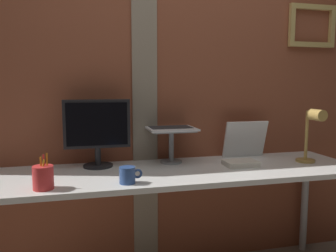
{
  "coord_description": "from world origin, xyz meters",
  "views": [
    {
      "loc": [
        -0.56,
        -1.77,
        1.25
      ],
      "look_at": [
        -0.07,
        0.21,
        1.0
      ],
      "focal_mm": 36.0,
      "sensor_mm": 36.0,
      "label": 1
    }
  ],
  "objects_px": {
    "laptop": "(168,119)",
    "coffee_mug": "(128,175)",
    "monitor": "(97,128)",
    "whiteboard_panel": "(245,139)",
    "pen_cup": "(43,177)",
    "desk_lamp": "(312,130)"
  },
  "relations": [
    {
      "from": "laptop",
      "to": "desk_lamp",
      "type": "xyz_separation_m",
      "value": [
        0.86,
        -0.32,
        -0.06
      ]
    },
    {
      "from": "monitor",
      "to": "laptop",
      "type": "height_order",
      "value": "laptop"
    },
    {
      "from": "laptop",
      "to": "coffee_mug",
      "type": "height_order",
      "value": "laptop"
    },
    {
      "from": "laptop",
      "to": "coffee_mug",
      "type": "xyz_separation_m",
      "value": [
        -0.33,
        -0.48,
        -0.23
      ]
    },
    {
      "from": "monitor",
      "to": "pen_cup",
      "type": "distance_m",
      "value": 0.51
    },
    {
      "from": "monitor",
      "to": "desk_lamp",
      "type": "height_order",
      "value": "monitor"
    },
    {
      "from": "whiteboard_panel",
      "to": "pen_cup",
      "type": "distance_m",
      "value": 1.35
    },
    {
      "from": "whiteboard_panel",
      "to": "desk_lamp",
      "type": "bearing_deg",
      "value": -40.93
    },
    {
      "from": "desk_lamp",
      "to": "coffee_mug",
      "type": "distance_m",
      "value": 1.21
    },
    {
      "from": "monitor",
      "to": "whiteboard_panel",
      "type": "bearing_deg",
      "value": 2.1
    },
    {
      "from": "monitor",
      "to": "pen_cup",
      "type": "xyz_separation_m",
      "value": [
        -0.27,
        -0.4,
        -0.18
      ]
    },
    {
      "from": "laptop",
      "to": "coffee_mug",
      "type": "relative_size",
      "value": 2.85
    },
    {
      "from": "monitor",
      "to": "desk_lamp",
      "type": "distance_m",
      "value": 1.34
    },
    {
      "from": "laptop",
      "to": "whiteboard_panel",
      "type": "distance_m",
      "value": 0.56
    },
    {
      "from": "laptop",
      "to": "pen_cup",
      "type": "bearing_deg",
      "value": -147.18
    },
    {
      "from": "whiteboard_panel",
      "to": "coffee_mug",
      "type": "bearing_deg",
      "value": -153.47
    },
    {
      "from": "laptop",
      "to": "whiteboard_panel",
      "type": "relative_size",
      "value": 1.12
    },
    {
      "from": "monitor",
      "to": "laptop",
      "type": "bearing_deg",
      "value": 9.69
    },
    {
      "from": "whiteboard_panel",
      "to": "desk_lamp",
      "type": "xyz_separation_m",
      "value": [
        0.32,
        -0.28,
        0.09
      ]
    },
    {
      "from": "laptop",
      "to": "pen_cup",
      "type": "xyz_separation_m",
      "value": [
        -0.74,
        -0.48,
        -0.22
      ]
    },
    {
      "from": "laptop",
      "to": "monitor",
      "type": "bearing_deg",
      "value": -170.31
    },
    {
      "from": "whiteboard_panel",
      "to": "desk_lamp",
      "type": "height_order",
      "value": "desk_lamp"
    }
  ]
}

